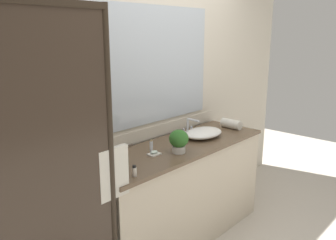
# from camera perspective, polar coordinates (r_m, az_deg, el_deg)

# --- Properties ---
(ground_plane) EXTENTS (8.00, 8.00, 0.00)m
(ground_plane) POSITION_cam_1_polar(r_m,az_deg,el_deg) (3.38, 1.82, -18.79)
(ground_plane) COLOR beige
(wall_back_with_mirror) EXTENTS (4.40, 0.06, 2.60)m
(wall_back_with_mirror) POSITION_cam_1_polar(r_m,az_deg,el_deg) (3.12, -2.79, 4.35)
(wall_back_with_mirror) COLOR beige
(wall_back_with_mirror) RESTS_ON ground_plane
(vanity_cabinet) EXTENTS (1.80, 0.58, 0.90)m
(vanity_cabinet) POSITION_cam_1_polar(r_m,az_deg,el_deg) (3.16, 1.75, -11.86)
(vanity_cabinet) COLOR beige
(vanity_cabinet) RESTS_ON ground_plane
(shower_enclosure) EXTENTS (1.20, 0.59, 2.00)m
(shower_enclosure) POSITION_cam_1_polar(r_m,az_deg,el_deg) (2.04, -18.11, -9.91)
(shower_enclosure) COLOR #2D2319
(shower_enclosure) RESTS_ON ground_plane
(sink_basin) EXTENTS (0.41, 0.29, 0.08)m
(sink_basin) POSITION_cam_1_polar(r_m,az_deg,el_deg) (3.22, 5.87, -2.13)
(sink_basin) COLOR white
(sink_basin) RESTS_ON vanity_cabinet
(faucet) EXTENTS (0.17, 0.16, 0.15)m
(faucet) POSITION_cam_1_polar(r_m,az_deg,el_deg) (3.32, 3.43, -1.34)
(faucet) COLOR silver
(faucet) RESTS_ON vanity_cabinet
(potted_plant) EXTENTS (0.16, 0.16, 0.19)m
(potted_plant) POSITION_cam_1_polar(r_m,az_deg,el_deg) (2.77, 1.79, -3.36)
(potted_plant) COLOR beige
(potted_plant) RESTS_ON vanity_cabinet
(soap_dish) EXTENTS (0.10, 0.07, 0.04)m
(soap_dish) POSITION_cam_1_polar(r_m,az_deg,el_deg) (2.74, -2.33, -5.50)
(soap_dish) COLOR silver
(soap_dish) RESTS_ON vanity_cabinet
(amenity_bottle_shampoo) EXTENTS (0.03, 0.03, 0.08)m
(amenity_bottle_shampoo) POSITION_cam_1_polar(r_m,az_deg,el_deg) (2.35, -5.59, -8.42)
(amenity_bottle_shampoo) COLOR silver
(amenity_bottle_shampoo) RESTS_ON vanity_cabinet
(amenity_bottle_conditioner) EXTENTS (0.03, 0.03, 0.10)m
(amenity_bottle_conditioner) POSITION_cam_1_polar(r_m,az_deg,el_deg) (2.82, -2.80, -4.29)
(amenity_bottle_conditioner) COLOR silver
(amenity_bottle_conditioner) RESTS_ON vanity_cabinet
(rolled_towel_near_edge) EXTENTS (0.10, 0.21, 0.09)m
(rolled_towel_near_edge) POSITION_cam_1_polar(r_m,az_deg,el_deg) (3.54, 10.42, -0.63)
(rolled_towel_near_edge) COLOR silver
(rolled_towel_near_edge) RESTS_ON vanity_cabinet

